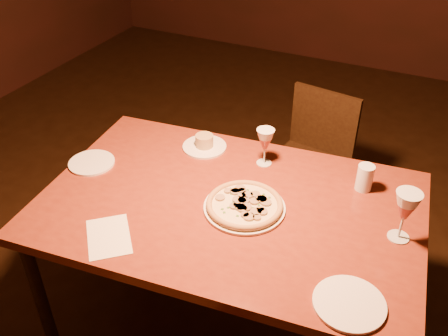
% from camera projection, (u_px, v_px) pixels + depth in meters
% --- Properties ---
extents(dining_table, '(1.50, 1.05, 0.76)m').
position_uv_depth(dining_table, '(229.00, 216.00, 1.92)').
color(dining_table, maroon).
rests_on(dining_table, floor).
extents(chair_far, '(0.43, 0.43, 0.78)m').
position_uv_depth(chair_far, '(312.00, 156.00, 2.72)').
color(chair_far, black).
rests_on(chair_far, floor).
extents(pizza_plate, '(0.30, 0.30, 0.03)m').
position_uv_depth(pizza_plate, '(245.00, 205.00, 1.84)').
color(pizza_plate, white).
rests_on(pizza_plate, dining_table).
extents(ramekin_saucer, '(0.19, 0.19, 0.06)m').
position_uv_depth(ramekin_saucer, '(204.00, 144.00, 2.18)').
color(ramekin_saucer, white).
rests_on(ramekin_saucer, dining_table).
extents(wine_glass_far, '(0.07, 0.07, 0.16)m').
position_uv_depth(wine_glass_far, '(265.00, 147.00, 2.05)').
color(wine_glass_far, '#A34444').
rests_on(wine_glass_far, dining_table).
extents(wine_glass_right, '(0.09, 0.09, 0.19)m').
position_uv_depth(wine_glass_right, '(404.00, 216.00, 1.67)').
color(wine_glass_right, '#A34444').
rests_on(wine_glass_right, dining_table).
extents(water_tumbler, '(0.06, 0.06, 0.11)m').
position_uv_depth(water_tumbler, '(365.00, 178.00, 1.92)').
color(water_tumbler, silver).
rests_on(water_tumbler, dining_table).
extents(side_plate_left, '(0.19, 0.19, 0.01)m').
position_uv_depth(side_plate_left, '(92.00, 163.00, 2.09)').
color(side_plate_left, white).
rests_on(side_plate_left, dining_table).
extents(side_plate_near, '(0.22, 0.22, 0.01)m').
position_uv_depth(side_plate_near, '(349.00, 304.00, 1.48)').
color(side_plate_near, white).
rests_on(side_plate_near, dining_table).
extents(menu_card, '(0.25, 0.25, 0.00)m').
position_uv_depth(menu_card, '(109.00, 237.00, 1.73)').
color(menu_card, white).
rests_on(menu_card, dining_table).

